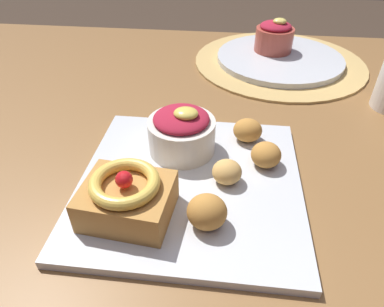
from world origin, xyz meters
name	(u,v)px	position (x,y,z in m)	size (l,w,h in m)	color
dining_table	(158,190)	(0.00, 0.00, 0.64)	(1.23, 1.07, 0.73)	brown
woven_placemat	(279,62)	(0.22, 0.34, 0.73)	(0.38, 0.38, 0.01)	tan
front_plate	(190,183)	(0.06, -0.08, 0.74)	(0.29, 0.29, 0.01)	silver
cake_slice	(124,197)	(0.00, -0.15, 0.77)	(0.11, 0.09, 0.06)	#B77F3D
berry_ramekin	(182,132)	(0.04, -0.02, 0.77)	(0.10, 0.10, 0.07)	silver
fritter_front	(207,212)	(0.09, -0.15, 0.76)	(0.05, 0.04, 0.04)	#BC7F38
fritter_middle	(266,155)	(0.16, -0.04, 0.76)	(0.04, 0.04, 0.03)	#BC7F38
fritter_back	(227,172)	(0.11, -0.08, 0.76)	(0.04, 0.04, 0.03)	tan
fritter_extra	(248,130)	(0.14, 0.02, 0.76)	(0.04, 0.04, 0.03)	#BC7F38
back_plate	(280,58)	(0.22, 0.34, 0.74)	(0.28, 0.28, 0.01)	silver
back_ramekin	(274,36)	(0.20, 0.37, 0.78)	(0.08, 0.08, 0.07)	#B24C3D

